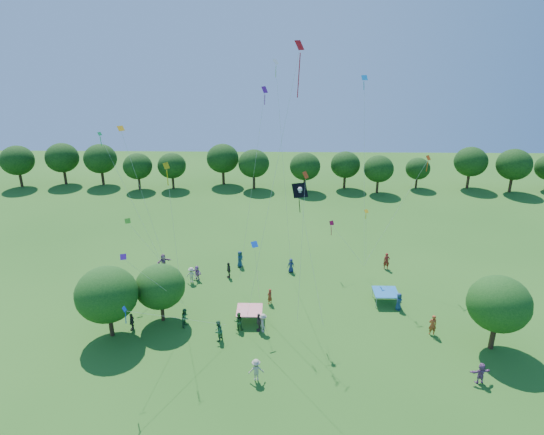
{
  "coord_description": "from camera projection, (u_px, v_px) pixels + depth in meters",
  "views": [
    {
      "loc": [
        0.68,
        -18.32,
        23.53
      ],
      "look_at": [
        0.0,
        14.0,
        11.0
      ],
      "focal_mm": 32.0,
      "sensor_mm": 36.0,
      "label": 1
    }
  ],
  "objects": [
    {
      "name": "crowd_person_1",
      "position": [
        387.0,
        261.0,
        50.79
      ],
      "size": [
        0.72,
        0.52,
        1.79
      ],
      "primitive_type": "imported",
      "rotation": [
        0.0,
        0.0,
        6.14
      ],
      "color": "maroon",
      "rests_on": "ground"
    },
    {
      "name": "crowd_person_4",
      "position": [
        229.0,
        270.0,
        49.06
      ],
      "size": [
        0.77,
        1.08,
        1.67
      ],
      "primitive_type": "imported",
      "rotation": [
        0.0,
        0.0,
        5.08
      ],
      "color": "#36322B",
      "rests_on": "ground"
    },
    {
      "name": "tent_red_stripe",
      "position": [
        250.0,
        310.0,
        41.63
      ],
      "size": [
        2.2,
        2.2,
        1.1
      ],
      "color": "red",
      "rests_on": "ground"
    },
    {
      "name": "small_kite_9",
      "position": [
        170.0,
        200.0,
        37.02
      ],
      "size": [
        0.46,
        2.55,
        13.14
      ],
      "color": "#EDAF0C"
    },
    {
      "name": "crowd_person_12",
      "position": [
        240.0,
        259.0,
        51.29
      ],
      "size": [
        0.8,
        1.0,
        1.78
      ],
      "primitive_type": "imported",
      "rotation": [
        0.0,
        0.0,
        1.14
      ],
      "color": "navy",
      "rests_on": "ground"
    },
    {
      "name": "crowd_person_6",
      "position": [
        399.0,
        301.0,
        43.41
      ],
      "size": [
        0.82,
        0.91,
        1.63
      ],
      "primitive_type": "imported",
      "rotation": [
        0.0,
        0.0,
        0.95
      ],
      "color": "navy",
      "rests_on": "ground"
    },
    {
      "name": "crowd_person_17",
      "position": [
        481.0,
        373.0,
        34.33
      ],
      "size": [
        1.59,
        0.77,
        1.63
      ],
      "primitive_type": "imported",
      "rotation": [
        0.0,
        0.0,
        3.29
      ],
      "color": "#844D84",
      "rests_on": "ground"
    },
    {
      "name": "crowd_person_11",
      "position": [
        197.0,
        273.0,
        48.7
      ],
      "size": [
        1.41,
        1.24,
        1.49
      ],
      "primitive_type": "imported",
      "rotation": [
        0.0,
        0.0,
        5.64
      ],
      "color": "#9B5D9F",
      "rests_on": "ground"
    },
    {
      "name": "small_kite_5",
      "position": [
        259.0,
        137.0,
        40.94
      ],
      "size": [
        2.79,
        0.9,
        17.96
      ],
      "color": "#89178B"
    },
    {
      "name": "small_kite_10",
      "position": [
        366.0,
        222.0,
        46.54
      ],
      "size": [
        0.79,
        1.07,
        6.31
      ],
      "color": "#F3AF15"
    },
    {
      "name": "crowd_person_16",
      "position": [
        259.0,
        322.0,
        40.33
      ],
      "size": [
        0.56,
        1.01,
        1.64
      ],
      "primitive_type": "imported",
      "rotation": [
        0.0,
        0.0,
        4.85
      ],
      "color": "#443936",
      "rests_on": "ground"
    },
    {
      "name": "small_kite_11",
      "position": [
        120.0,
        178.0,
        44.29
      ],
      "size": [
        4.76,
        0.83,
        13.84
      ],
      "color": "green"
    },
    {
      "name": "near_tree_east",
      "position": [
        499.0,
        304.0,
        36.95
      ],
      "size": [
        4.77,
        4.77,
        6.18
      ],
      "color": "#422B19",
      "rests_on": "ground"
    },
    {
      "name": "near_tree_west",
      "position": [
        107.0,
        294.0,
        38.6
      ],
      "size": [
        4.97,
        4.97,
        6.1
      ],
      "color": "#422B19",
      "rests_on": "ground"
    },
    {
      "name": "pirate_kite",
      "position": [
        300.0,
        192.0,
        38.77
      ],
      "size": [
        2.67,
        4.31,
        10.76
      ],
      "color": "black"
    },
    {
      "name": "small_kite_0",
      "position": [
        304.0,
        205.0,
        37.24
      ],
      "size": [
        0.72,
        1.95,
        12.23
      ],
      "color": "#C1350B"
    },
    {
      "name": "small_kite_13",
      "position": [
        141.0,
        271.0,
        35.65
      ],
      "size": [
        2.92,
        6.3,
        7.71
      ],
      "color": "#691CA8"
    },
    {
      "name": "near_tree_north",
      "position": [
        160.0,
        287.0,
        40.91
      ],
      "size": [
        4.22,
        4.22,
        5.21
      ],
      "color": "#422B19",
      "rests_on": "ground"
    },
    {
      "name": "crowd_person_0",
      "position": [
        291.0,
        266.0,
        50.18
      ],
      "size": [
        0.82,
        0.58,
        1.5
      ],
      "primitive_type": "imported",
      "rotation": [
        0.0,
        0.0,
        3.41
      ],
      "color": "navy",
      "rests_on": "ground"
    },
    {
      "name": "tent_blue",
      "position": [
        386.0,
        292.0,
        44.5
      ],
      "size": [
        2.2,
        2.2,
        1.1
      ],
      "color": "#1A64AA",
      "rests_on": "ground"
    },
    {
      "name": "crowd_person_10",
      "position": [
        132.0,
        322.0,
        40.49
      ],
      "size": [
        0.43,
        0.91,
        1.54
      ],
      "primitive_type": "imported",
      "rotation": [
        0.0,
        0.0,
        4.69
      ],
      "color": "#3C3730",
      "rests_on": "ground"
    },
    {
      "name": "red_high_kite",
      "position": [
        288.0,
        108.0,
        33.18
      ],
      "size": [
        4.24,
        1.06,
        21.62
      ],
      "color": "red"
    },
    {
      "name": "treeline",
      "position": [
        267.0,
        163.0,
        75.82
      ],
      "size": [
        88.01,
        8.77,
        6.77
      ],
      "color": "#422B19",
      "rests_on": "ground"
    },
    {
      "name": "crowd_person_8",
      "position": [
        218.0,
        331.0,
        39.05
      ],
      "size": [
        0.79,
        0.99,
        1.77
      ],
      "primitive_type": "imported",
      "rotation": [
        0.0,
        0.0,
        4.29
      ],
      "color": "#255835",
      "rests_on": "ground"
    },
    {
      "name": "small_kite_8",
      "position": [
        335.0,
        230.0,
        48.69
      ],
      "size": [
        3.56,
        1.24,
        4.38
      ],
      "color": "#C10B36"
    },
    {
      "name": "crowd_person_9",
      "position": [
        256.0,
        370.0,
        34.56
      ],
      "size": [
        1.21,
        0.68,
        1.75
      ],
      "primitive_type": "imported",
      "rotation": [
        0.0,
        0.0,
        3.3
      ],
      "color": "#A9A387",
      "rests_on": "ground"
    },
    {
      "name": "small_kite_3",
      "position": [
        134.0,
        229.0,
        44.65
      ],
      "size": [
        2.99,
        2.59,
        6.24
      ],
      "color": "#267E17"
    },
    {
      "name": "small_kite_7",
      "position": [
        364.0,
        124.0,
        45.97
      ],
      "size": [
        1.09,
        3.06,
        18.32
      ],
      "color": "#0D7FC9"
    },
    {
      "name": "small_kite_12",
      "position": [
        255.0,
        252.0,
        39.8
      ],
      "size": [
        0.65,
        1.9,
        6.18
      ],
      "color": "blue"
    },
    {
      "name": "small_kite_6",
      "position": [
        280.0,
        126.0,
        41.31
      ],
      "size": [
        1.81,
        2.91,
        20.08
      ],
      "color": "silver"
    },
    {
      "name": "small_kite_2",
      "position": [
        131.0,
        160.0,
        44.67
      ],
      "size": [
        3.47,
        0.69,
        14.17
      ],
      "color": "#C38A11"
    },
    {
      "name": "crowd_person_15",
      "position": [
        192.0,
        275.0,
        48.08
      ],
      "size": [
        1.1,
        0.55,
        1.65
      ],
      "primitive_type": "imported",
      "rotation": [
        0.0,
        0.0,
        3.08
      ],
      "color": "beige",
      "rests_on": "ground"
    },
    {
      "name": "small_kite_4",
      "position": [
        154.0,
        315.0,
        33.48
      ],
      "size": [
        5.85,
        6.39,
        5.42
      ],
      "color": "#113AB1"
    },
    {
      "name": "crowd_person_2",
      "position": [
        185.0,
        317.0,
        40.95
      ],
      "size": [
        0.59,
        0.89,
        1.67
      ],
      "primitive_type": "imported",
      "rotation": [
        0.0,
        0.0,
        1.38
      ],
      "color": "#2B6534",
      "rests_on": "ground"
    },
    {
      "name": "crowd_person_14",
      "position": [
        239.0,
        321.0,
        40.46
      ],
      "size": [
        0.85,
        0.54,
        1.63
      ],
      "primitive_type": "imported",
      "rotation": [
        0.0,
        0.0,
        3.27
      ],
      "color": "#245524",
      "rests_on": "ground"
    },
    {
      "name": "small_kite_1",
      "position": [
        415.0,
        181.0,
        46.7
      ],
      "size": [
        5.71,
        1.09,
        11.11
      ],
      "color": "#E9480C"
    },
    {
      "name": "crowd_person_3",
      "position": [
        263.0,
        323.0,
        40.18
      ],
      "size": [
        0.7,
        1.17,
        1.67
      ],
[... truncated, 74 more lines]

